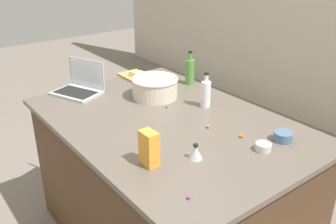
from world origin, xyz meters
The scene contains 18 objects.
island_counter centered at (0.00, 0.00, 0.45)m, with size 1.66×1.14×0.90m.
laptop centered at (-0.71, -0.21, 0.95)m, with size 0.37×0.33×0.22m.
mixing_bowl_large centered at (-0.33, 0.15, 0.97)m, with size 0.31×0.31×0.14m.
bottle_vinegar centered at (-0.01, 0.31, 0.99)m, with size 0.06×0.06×0.22m.
bottle_olive centered at (-0.39, 0.50, 1.00)m, with size 0.06×0.06×0.25m.
cutting_board centered at (-0.73, 0.26, 0.91)m, with size 0.31×0.18×0.02m, color tan.
butter_stick_left centered at (-0.72, 0.24, 0.94)m, with size 0.11×0.04×0.04m, color #F4E58C.
butter_stick_right centered at (-0.68, 0.29, 0.94)m, with size 0.11×0.04×0.04m, color #F4E58C.
ramekin_small centered at (0.56, 0.32, 0.92)m, with size 0.10×0.10×0.05m, color slate.
ramekin_medium centered at (0.57, 0.16, 0.92)m, with size 0.08×0.08×0.04m, color beige.
kitchen_timer centered at (0.42, -0.16, 0.94)m, with size 0.07×0.07×0.08m.
candy_bag centered at (0.33, -0.36, 0.99)m, with size 0.09×0.06×0.17m, color gold.
candy_0 centered at (-0.44, 0.23, 0.91)m, with size 0.02×0.02×0.02m, color blue.
candy_1 centered at (-0.65, -0.15, 0.91)m, with size 0.01×0.01×0.01m, color blue.
candy_2 centered at (0.41, 0.18, 0.91)m, with size 0.02×0.02×0.02m, color orange.
candy_3 centered at (0.64, -0.38, 0.91)m, with size 0.02×0.02×0.02m, color #CC3399.
candy_4 centered at (0.22, 0.11, 0.91)m, with size 0.02×0.02×0.02m, color orange.
candy_5 centered at (-0.14, 0.10, 0.91)m, with size 0.01×0.01×0.01m, color green.
Camera 1 is at (1.55, -1.19, 1.84)m, focal length 39.81 mm.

